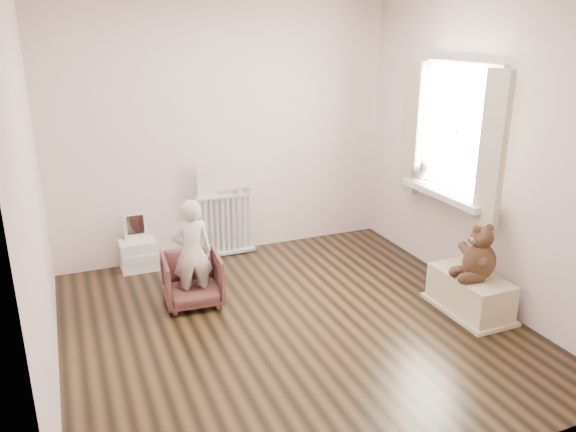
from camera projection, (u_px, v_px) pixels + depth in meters
name	position (u px, v px, depth m)	size (l,w,h in m)	color
floor	(292.00, 326.00, 4.64)	(3.60, 3.60, 0.01)	black
back_wall	(225.00, 133.00, 5.80)	(3.60, 0.02, 2.60)	white
front_wall	(441.00, 261.00, 2.65)	(3.60, 0.02, 2.60)	white
left_wall	(32.00, 200.00, 3.57)	(0.02, 3.60, 2.60)	white
right_wall	(483.00, 154.00, 4.87)	(0.02, 3.60, 2.60)	white
window	(459.00, 131.00, 5.07)	(0.03, 0.90, 1.10)	white
window_sill	(445.00, 194.00, 5.23)	(0.22, 1.10, 0.06)	silver
curtain_left	(492.00, 151.00, 4.55)	(0.06, 0.26, 1.30)	beige
curtain_right	(412.00, 128.00, 5.55)	(0.06, 0.26, 1.30)	beige
radiator	(225.00, 221.00, 5.96)	(0.64, 0.12, 0.68)	silver
paper_doll	(206.00, 181.00, 5.75)	(0.20, 0.02, 0.34)	beige
tin_a	(236.00, 191.00, 5.91)	(0.09, 0.09, 0.05)	#A59E8C
tin_b	(247.00, 190.00, 5.95)	(0.08, 0.08, 0.05)	#A59E8C
toy_vanity	(138.00, 244.00, 5.64)	(0.36, 0.26, 0.57)	silver
armchair	(192.00, 279.00, 4.95)	(0.49, 0.51, 0.46)	brown
child	(192.00, 253.00, 4.82)	(0.35, 0.23, 0.96)	silver
toy_bench	(470.00, 290.00, 4.82)	(0.38, 0.72, 0.34)	beige
teddy_bear	(482.00, 241.00, 4.62)	(0.38, 0.29, 0.46)	#362113
plush_cat	(420.00, 170.00, 5.53)	(0.15, 0.24, 0.21)	gray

